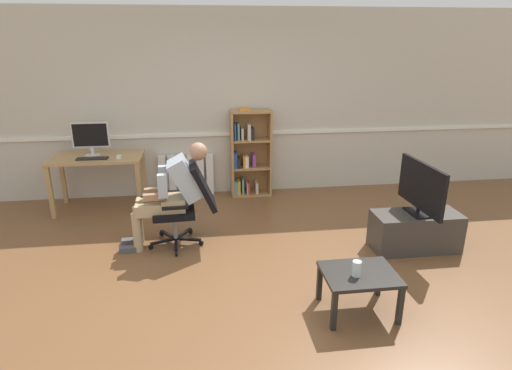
# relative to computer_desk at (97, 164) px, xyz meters

# --- Properties ---
(ground_plane) EXTENTS (18.00, 18.00, 0.00)m
(ground_plane) POSITION_rel_computer_desk_xyz_m (1.87, -2.15, -0.65)
(ground_plane) COLOR brown
(back_wall) EXTENTS (12.00, 0.13, 2.70)m
(back_wall) POSITION_rel_computer_desk_xyz_m (1.87, 0.50, 0.70)
(back_wall) COLOR beige
(back_wall) RESTS_ON ground_plane
(computer_desk) EXTENTS (1.21, 0.64, 0.76)m
(computer_desk) POSITION_rel_computer_desk_xyz_m (0.00, 0.00, 0.00)
(computer_desk) COLOR tan
(computer_desk) RESTS_ON ground_plane
(imac_monitor) EXTENTS (0.49, 0.14, 0.45)m
(imac_monitor) POSITION_rel_computer_desk_xyz_m (-0.06, 0.08, 0.37)
(imac_monitor) COLOR silver
(imac_monitor) RESTS_ON computer_desk
(keyboard) EXTENTS (0.40, 0.12, 0.02)m
(keyboard) POSITION_rel_computer_desk_xyz_m (-0.02, -0.14, 0.12)
(keyboard) COLOR black
(keyboard) RESTS_ON computer_desk
(computer_mouse) EXTENTS (0.06, 0.10, 0.03)m
(computer_mouse) POSITION_rel_computer_desk_xyz_m (0.32, -0.12, 0.13)
(computer_mouse) COLOR white
(computer_mouse) RESTS_ON computer_desk
(bookshelf) EXTENTS (0.60, 0.29, 1.31)m
(bookshelf) POSITION_rel_computer_desk_xyz_m (2.12, 0.29, -0.03)
(bookshelf) COLOR #AD7F4C
(bookshelf) RESTS_ON ground_plane
(radiator) EXTENTS (0.81, 0.08, 0.63)m
(radiator) POSITION_rel_computer_desk_xyz_m (1.18, 0.39, -0.33)
(radiator) COLOR white
(radiator) RESTS_ON ground_plane
(office_chair) EXTENTS (0.80, 0.62, 0.97)m
(office_chair) POSITION_rel_computer_desk_xyz_m (1.24, -1.25, -0.12)
(office_chair) COLOR black
(office_chair) RESTS_ON ground_plane
(person_seated) EXTENTS (1.04, 0.40, 1.20)m
(person_seated) POSITION_rel_computer_desk_xyz_m (1.06, -1.26, 0.00)
(person_seated) COLOR tan
(person_seated) RESTS_ON ground_plane
(tv_stand) EXTENTS (0.97, 0.42, 0.43)m
(tv_stand) POSITION_rel_computer_desk_xyz_m (3.78, -1.74, -0.43)
(tv_stand) COLOR #3D3833
(tv_stand) RESTS_ON ground_plane
(tv_screen) EXTENTS (0.21, 0.87, 0.58)m
(tv_screen) POSITION_rel_computer_desk_xyz_m (3.78, -1.74, 0.09)
(tv_screen) COLOR black
(tv_screen) RESTS_ON tv_stand
(coffee_table) EXTENTS (0.63, 0.50, 0.39)m
(coffee_table) POSITION_rel_computer_desk_xyz_m (2.72, -2.78, -0.32)
(coffee_table) COLOR black
(coffee_table) RESTS_ON ground_plane
(drinking_glass) EXTENTS (0.08, 0.08, 0.13)m
(drinking_glass) POSITION_rel_computer_desk_xyz_m (2.67, -2.83, -0.19)
(drinking_glass) COLOR silver
(drinking_glass) RESTS_ON coffee_table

